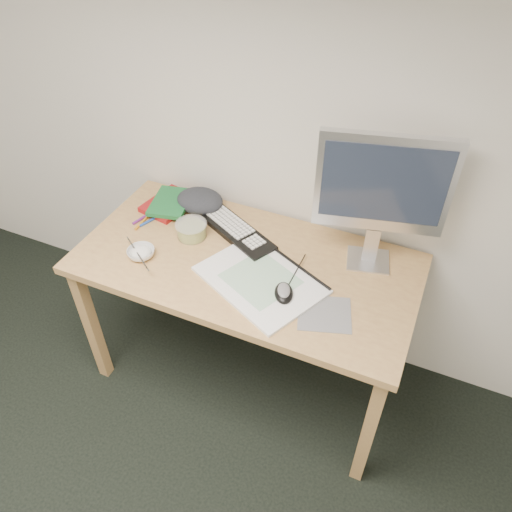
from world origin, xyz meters
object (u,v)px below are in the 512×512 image
Objects in this scene: sketchpad at (260,280)px; keyboard at (237,232)px; desk at (246,275)px; rice_bowl at (141,253)px; monitor at (383,188)px.

sketchpad is 0.31m from keyboard.
desk is 0.16m from sketchpad.
rice_bowl reaches higher than keyboard.
rice_bowl is (-0.30, -0.29, 0.01)m from keyboard.
monitor reaches higher than desk.
desk is 0.67m from monitor.
rice_bowl is at bearing -171.43° from monitor.
sketchpad is at bearing -154.66° from monitor.
monitor is (0.36, 0.29, 0.35)m from sketchpad.
rice_bowl is at bearing -147.62° from sketchpad.
keyboard is (-0.21, 0.23, 0.01)m from sketchpad.
desk is 3.47× the size of keyboard.
sketchpad reaches higher than desk.
keyboard is at bearing 172.36° from monitor.
sketchpad is at bearing -39.19° from desk.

